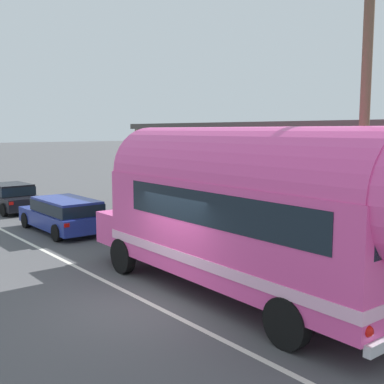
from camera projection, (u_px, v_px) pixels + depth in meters
name	position (u px, v px, depth m)	size (l,w,h in m)	color
ground_plane	(152.00, 305.00, 11.29)	(300.00, 300.00, 0.00)	#4C4C4F
lane_markings	(35.00, 221.00, 21.67)	(3.92, 80.00, 0.01)	silver
roadside_building	(367.00, 177.00, 19.49)	(10.48, 19.04, 4.34)	tan
utility_pole	(365.00, 114.00, 11.38)	(1.80, 0.24, 8.50)	brown
painted_bus	(253.00, 207.00, 11.09)	(2.72, 10.64, 4.12)	#EA4C9E
car_lead	(64.00, 213.00, 19.21)	(2.01, 4.63, 1.37)	navy
car_second	(10.00, 196.00, 24.43)	(2.10, 4.71, 1.37)	black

